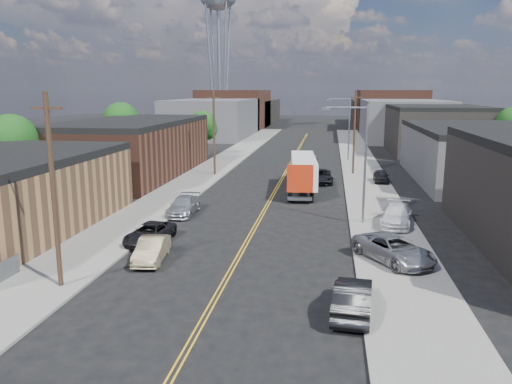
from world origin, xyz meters
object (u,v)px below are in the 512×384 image
(car_left_d, at_px, (183,206))
(car_right_lot_c, at_px, (381,176))
(water_tower, at_px, (218,2))
(car_left_c, at_px, (150,233))
(car_right_lot_b, at_px, (396,215))
(car_left_b, at_px, (152,250))
(car_right_lot_a, at_px, (394,249))
(car_ahead_truck, at_px, (321,176))
(semi_truck, at_px, (304,170))
(car_right_oncoming, at_px, (353,298))

(car_left_d, bearing_deg, car_right_lot_c, 41.84)
(water_tower, bearing_deg, car_right_lot_c, -63.90)
(car_left_c, height_order, car_right_lot_b, car_right_lot_b)
(car_left_b, bearing_deg, car_right_lot_a, -0.42)
(car_right_lot_a, bearing_deg, car_ahead_truck, 66.94)
(car_right_lot_c, bearing_deg, semi_truck, -149.18)
(car_right_oncoming, xyz_separation_m, car_right_lot_a, (2.64, 7.18, 0.13))
(water_tower, distance_m, semi_truck, 81.44)
(semi_truck, height_order, car_right_lot_a, semi_truck)
(water_tower, bearing_deg, car_left_c, -80.36)
(car_right_lot_b, distance_m, car_right_lot_c, 17.97)
(semi_truck, height_order, car_left_d, semi_truck)
(semi_truck, relative_size, car_left_b, 3.22)
(car_left_d, xyz_separation_m, car_right_lot_a, (15.64, -9.71, 0.19))
(semi_truck, xyz_separation_m, car_left_d, (-9.22, -11.91, -1.30))
(car_left_c, bearing_deg, car_right_lot_a, -1.04)
(car_right_oncoming, distance_m, car_right_lot_b, 16.04)
(semi_truck, relative_size, car_right_lot_a, 2.50)
(car_right_lot_a, height_order, car_ahead_truck, car_right_lot_a)
(semi_truck, distance_m, car_left_b, 24.53)
(semi_truck, xyz_separation_m, car_right_oncoming, (3.78, -28.80, -1.24))
(car_right_lot_c, bearing_deg, car_left_d, -135.50)
(semi_truck, bearing_deg, car_left_b, -113.61)
(car_right_lot_c, height_order, car_ahead_truck, car_right_lot_c)
(car_right_lot_a, bearing_deg, car_left_c, 139.66)
(car_right_lot_c, bearing_deg, car_left_c, -124.64)
(car_left_c, distance_m, car_right_lot_c, 30.03)
(semi_truck, relative_size, car_ahead_truck, 2.63)
(car_left_b, height_order, car_left_c, car_left_b)
(water_tower, distance_m, car_right_lot_b, 95.99)
(car_right_lot_a, bearing_deg, car_left_d, 114.67)
(car_right_oncoming, height_order, car_ahead_truck, car_right_oncoming)
(water_tower, relative_size, car_left_d, 7.40)
(car_right_lot_c, bearing_deg, car_right_oncoming, -96.71)
(car_left_b, xyz_separation_m, car_right_oncoming, (11.60, -5.59, 0.08))
(car_right_lot_b, bearing_deg, car_right_lot_c, 98.28)
(water_tower, height_order, car_left_d, water_tower)
(semi_truck, distance_m, car_left_d, 15.12)
(car_left_d, relative_size, car_right_oncoming, 1.05)
(car_left_d, relative_size, car_right_lot_c, 1.29)
(car_left_b, height_order, car_right_lot_b, car_right_lot_b)
(car_left_b, relative_size, car_left_d, 0.86)
(car_right_oncoming, relative_size, car_right_lot_a, 0.86)
(car_left_d, xyz_separation_m, car_right_lot_b, (16.83, -1.31, 0.19))
(car_right_lot_b, bearing_deg, car_left_d, -174.37)
(car_right_oncoming, distance_m, car_right_lot_c, 33.82)
(car_left_c, xyz_separation_m, car_left_d, (0.00, 7.83, 0.07))
(water_tower, height_order, car_right_lot_a, water_tower)
(car_right_oncoming, height_order, car_right_lot_b, car_right_lot_b)
(water_tower, relative_size, car_right_lot_c, 9.53)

